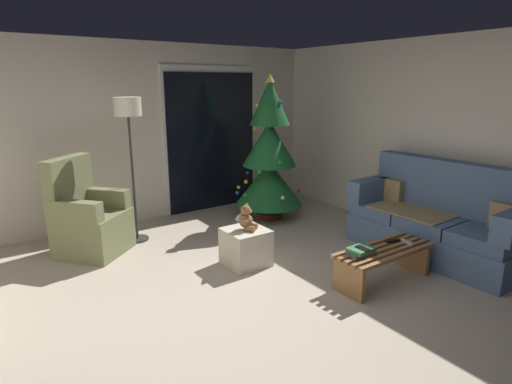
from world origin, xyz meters
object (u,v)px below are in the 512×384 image
object	(u,v)px
coffee_table	(384,259)
teddy_bear_chestnut	(247,219)
floor_lamp	(129,121)
ottoman	(246,247)
armchair	(88,220)
christmas_tree	(269,157)
remote_black	(393,241)
couch	(436,222)
book_stack	(361,251)
remote_silver	(407,242)
teddy_bear_cream_by_tree	(239,225)
cell_phone	(363,248)

from	to	relation	value
coffee_table	teddy_bear_chestnut	bearing A→B (deg)	127.97
floor_lamp	ottoman	bearing A→B (deg)	-62.63
coffee_table	teddy_bear_chestnut	size ratio (longest dim) A/B	3.86
armchair	ottoman	world-z (taller)	armchair
christmas_tree	remote_black	bearing A→B (deg)	-91.92
couch	remote_black	distance (m)	0.86
couch	book_stack	bearing A→B (deg)	-175.91
remote_silver	couch	bearing A→B (deg)	-156.98
christmas_tree	coffee_table	bearing A→B (deg)	-97.12
remote_silver	ottoman	bearing A→B (deg)	-34.35
armchair	ottoman	distance (m)	1.88
teddy_bear_chestnut	teddy_bear_cream_by_tree	distance (m)	1.04
christmas_tree	remote_silver	bearing A→B (deg)	-89.73
remote_silver	book_stack	xyz separation A→B (m)	(-0.61, 0.07, 0.02)
cell_phone	christmas_tree	world-z (taller)	christmas_tree
cell_phone	teddy_bear_cream_by_tree	world-z (taller)	cell_phone
coffee_table	remote_silver	size ratio (longest dim) A/B	7.05
cell_phone	christmas_tree	bearing A→B (deg)	77.98
teddy_bear_chestnut	christmas_tree	bearing A→B (deg)	45.06
armchair	teddy_bear_cream_by_tree	distance (m)	1.86
teddy_bear_cream_by_tree	cell_phone	bearing A→B (deg)	-86.49
book_stack	cell_phone	xyz separation A→B (m)	(-0.00, -0.02, 0.04)
remote_black	book_stack	distance (m)	0.53
christmas_tree	teddy_bear_cream_by_tree	world-z (taller)	christmas_tree
christmas_tree	teddy_bear_chestnut	xyz separation A→B (m)	(-1.17, -1.17, -0.39)
remote_black	teddy_bear_cream_by_tree	world-z (taller)	remote_black
coffee_table	armchair	distance (m)	3.31
coffee_table	book_stack	size ratio (longest dim) A/B	3.99
cell_phone	christmas_tree	xyz separation A→B (m)	(0.60, 2.30, 0.48)
cell_phone	remote_black	bearing A→B (deg)	9.04
couch	book_stack	xyz separation A→B (m)	(-1.38, -0.10, -0.00)
teddy_bear_chestnut	ottoman	bearing A→B (deg)	127.97
christmas_tree	couch	bearing A→B (deg)	-70.36
coffee_table	christmas_tree	distance (m)	2.42
teddy_bear_cream_by_tree	armchair	bearing A→B (deg)	164.69
floor_lamp	teddy_bear_chestnut	bearing A→B (deg)	-62.56
book_stack	floor_lamp	distance (m)	3.05
couch	cell_phone	bearing A→B (deg)	-175.15
armchair	teddy_bear_cream_by_tree	bearing A→B (deg)	-15.31
floor_lamp	ottoman	size ratio (longest dim) A/B	4.05
ottoman	teddy_bear_chestnut	xyz separation A→B (m)	(0.01, -0.01, 0.32)
floor_lamp	remote_silver	bearing A→B (deg)	-53.51
remote_black	armchair	size ratio (longest dim) A/B	0.14
coffee_table	ottoman	xyz separation A→B (m)	(-0.89, 1.14, -0.04)
remote_silver	teddy_bear_chestnut	distance (m)	1.67
couch	remote_black	bearing A→B (deg)	-176.07
remote_silver	cell_phone	distance (m)	0.62
couch	remote_silver	xyz separation A→B (m)	(-0.77, -0.17, -0.03)
couch	ottoman	world-z (taller)	couch
christmas_tree	ottoman	bearing A→B (deg)	-135.31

